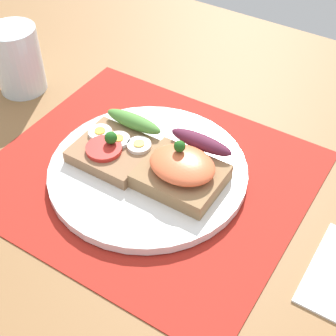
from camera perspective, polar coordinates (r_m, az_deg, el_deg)
name	(u,v)px	position (r cm, az deg, el deg)	size (l,w,h in cm)	color
ground_plane	(148,184)	(64.79, -2.25, -1.89)	(120.00, 90.00, 3.20)	brown
placemat	(148,175)	(63.53, -2.29, -0.80)	(38.62, 33.93, 0.30)	#A22117
plate	(148,171)	(63.00, -2.31, -0.33)	(25.02, 25.02, 1.18)	white
sandwich_egg_tomato	(117,145)	(64.00, -5.87, 2.64)	(9.40, 9.93, 3.85)	#956C4C
sandwich_salmon	(184,168)	(59.70, 1.84, 0.03)	(9.87, 9.66, 5.54)	#936F49
drinking_glass	(18,60)	(78.51, -16.75, 11.75)	(7.01, 7.01, 10.09)	silver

